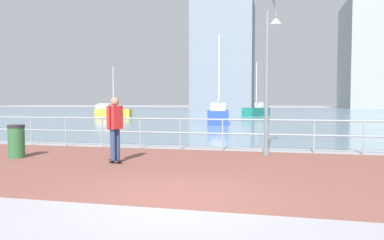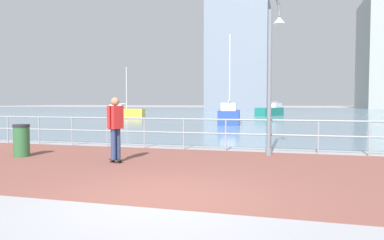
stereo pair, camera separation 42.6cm
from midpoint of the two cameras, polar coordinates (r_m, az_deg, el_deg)
ground at (r=45.58m, az=10.34°, el=0.88°), size 220.00×220.00×0.00m
brick_paving at (r=8.46m, az=0.51°, el=-7.77°), size 28.00×6.40×0.01m
harbor_water at (r=56.38m, az=10.76°, el=1.25°), size 180.00×88.00×0.00m
waterfront_railing at (r=11.50m, az=3.84°, el=-1.37°), size 25.25×0.06×1.03m
lamppost at (r=10.95m, az=11.16°, el=8.59°), size 0.52×0.76×4.82m
skateboarder at (r=9.34m, az=-13.45°, el=-0.59°), size 0.41×0.55×1.69m
trash_bin at (r=11.28m, az=-27.15°, el=-3.02°), size 0.46×0.46×0.93m
sailboat_navy at (r=25.76m, az=3.82°, el=0.75°), size 1.93×4.67×6.38m
sailboat_blue at (r=41.36m, az=10.01°, el=1.48°), size 3.06×4.48×6.08m
sailboat_ivory at (r=39.82m, az=-12.88°, el=1.30°), size 3.93×1.59×5.37m
tower_beige at (r=91.18m, az=4.96°, el=10.25°), size 14.63×14.13×28.16m
tower_glass at (r=97.07m, az=25.93°, el=9.33°), size 10.33×17.53×27.52m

